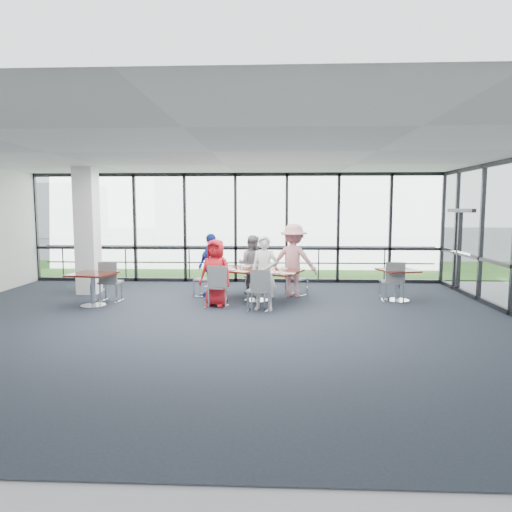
{
  "coord_description": "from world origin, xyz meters",
  "views": [
    {
      "loc": [
        1.19,
        -8.37,
        2.18
      ],
      "look_at": [
        0.74,
        1.89,
        1.1
      ],
      "focal_mm": 32.0,
      "sensor_mm": 36.0,
      "label": 1
    }
  ],
  "objects_px": {
    "chair_main_nr": "(258,291)",
    "chair_main_fl": "(255,277)",
    "chair_main_end": "(204,279)",
    "chair_spare_r": "(392,282)",
    "structural_column": "(87,231)",
    "diner_near_left": "(216,273)",
    "diner_far_right": "(293,261)",
    "diner_near_right": "(264,273)",
    "diner_far_left": "(252,264)",
    "diner_end": "(212,265)",
    "chair_spare_lb": "(92,274)",
    "main_table": "(257,275)",
    "chair_main_nl": "(216,287)",
    "chair_spare_la": "(111,282)",
    "chair_main_fr": "(297,279)",
    "side_table_right": "(398,275)",
    "side_table_left": "(92,278)"
  },
  "relations": [
    {
      "from": "chair_main_nr",
      "to": "chair_main_fl",
      "type": "distance_m",
      "value": 2.18
    },
    {
      "from": "chair_main_end",
      "to": "chair_spare_r",
      "type": "xyz_separation_m",
      "value": [
        4.47,
        -0.45,
        0.03
      ]
    },
    {
      "from": "structural_column",
      "to": "diner_near_left",
      "type": "xyz_separation_m",
      "value": [
        3.45,
        -1.38,
        -0.85
      ]
    },
    {
      "from": "chair_main_fl",
      "to": "diner_far_right",
      "type": "bearing_deg",
      "value": -169.55
    },
    {
      "from": "diner_near_right",
      "to": "structural_column",
      "type": "bearing_deg",
      "value": 175.24
    },
    {
      "from": "diner_near_left",
      "to": "diner_far_left",
      "type": "xyz_separation_m",
      "value": [
        0.72,
        1.59,
        -0.0
      ]
    },
    {
      "from": "structural_column",
      "to": "chair_main_nr",
      "type": "xyz_separation_m",
      "value": [
        4.42,
        -1.87,
        -1.16
      ]
    },
    {
      "from": "diner_end",
      "to": "chair_spare_r",
      "type": "relative_size",
      "value": 1.68
    },
    {
      "from": "chair_spare_r",
      "to": "chair_spare_lb",
      "type": "bearing_deg",
      "value": 179.77
    },
    {
      "from": "main_table",
      "to": "chair_main_nl",
      "type": "distance_m",
      "value": 1.13
    },
    {
      "from": "chair_main_fl",
      "to": "chair_main_end",
      "type": "distance_m",
      "value": 1.35
    },
    {
      "from": "chair_spare_la",
      "to": "chair_spare_lb",
      "type": "xyz_separation_m",
      "value": [
        -0.97,
        1.29,
        0.0
      ]
    },
    {
      "from": "diner_near_left",
      "to": "chair_spare_lb",
      "type": "relative_size",
      "value": 1.6
    },
    {
      "from": "structural_column",
      "to": "diner_far_right",
      "type": "relative_size",
      "value": 1.78
    },
    {
      "from": "chair_main_nr",
      "to": "chair_main_fr",
      "type": "relative_size",
      "value": 1.06
    },
    {
      "from": "chair_main_nl",
      "to": "chair_main_end",
      "type": "relative_size",
      "value": 1.08
    },
    {
      "from": "structural_column",
      "to": "chair_main_nl",
      "type": "height_order",
      "value": "structural_column"
    },
    {
      "from": "main_table",
      "to": "chair_main_end",
      "type": "bearing_deg",
      "value": -178.23
    },
    {
      "from": "side_table_right",
      "to": "diner_near_left",
      "type": "bearing_deg",
      "value": -170.28
    },
    {
      "from": "structural_column",
      "to": "diner_far_right",
      "type": "xyz_separation_m",
      "value": [
        5.22,
        -0.23,
        -0.7
      ]
    },
    {
      "from": "diner_end",
      "to": "chair_spare_la",
      "type": "relative_size",
      "value": 1.67
    },
    {
      "from": "diner_end",
      "to": "chair_spare_r",
      "type": "xyz_separation_m",
      "value": [
        4.29,
        -0.48,
        -0.32
      ]
    },
    {
      "from": "diner_end",
      "to": "chair_spare_lb",
      "type": "xyz_separation_m",
      "value": [
        -3.23,
        0.48,
        -0.31
      ]
    },
    {
      "from": "diner_far_left",
      "to": "side_table_right",
      "type": "bearing_deg",
      "value": 179.27
    },
    {
      "from": "side_table_right",
      "to": "chair_main_nl",
      "type": "distance_m",
      "value": 4.26
    },
    {
      "from": "side_table_right",
      "to": "chair_main_nr",
      "type": "bearing_deg",
      "value": -159.35
    },
    {
      "from": "diner_far_right",
      "to": "chair_spare_r",
      "type": "height_order",
      "value": "diner_far_right"
    },
    {
      "from": "chair_main_fr",
      "to": "chair_main_nl",
      "type": "bearing_deg",
      "value": 76.19
    },
    {
      "from": "main_table",
      "to": "chair_spare_r",
      "type": "distance_m",
      "value": 3.16
    },
    {
      "from": "side_table_left",
      "to": "chair_main_nr",
      "type": "height_order",
      "value": "chair_main_nr"
    },
    {
      "from": "diner_far_left",
      "to": "chair_spare_lb",
      "type": "height_order",
      "value": "diner_far_left"
    },
    {
      "from": "chair_main_fr",
      "to": "chair_main_end",
      "type": "bearing_deg",
      "value": 42.65
    },
    {
      "from": "diner_near_right",
      "to": "chair_spare_lb",
      "type": "distance_m",
      "value": 4.99
    },
    {
      "from": "chair_spare_r",
      "to": "chair_main_nl",
      "type": "bearing_deg",
      "value": -161.61
    },
    {
      "from": "side_table_right",
      "to": "diner_far_left",
      "type": "xyz_separation_m",
      "value": [
        -3.48,
        0.87,
        0.13
      ]
    },
    {
      "from": "main_table",
      "to": "structural_column",
      "type": "bearing_deg",
      "value": -166.82
    },
    {
      "from": "side_table_left",
      "to": "diner_end",
      "type": "distance_m",
      "value": 2.81
    },
    {
      "from": "chair_spare_r",
      "to": "diner_end",
      "type": "bearing_deg",
      "value": -179.36
    },
    {
      "from": "chair_spare_lb",
      "to": "chair_main_fl",
      "type": "bearing_deg",
      "value": -169.52
    },
    {
      "from": "diner_near_left",
      "to": "diner_end",
      "type": "distance_m",
      "value": 1.16
    },
    {
      "from": "diner_near_right",
      "to": "chair_main_fl",
      "type": "height_order",
      "value": "diner_near_right"
    },
    {
      "from": "main_table",
      "to": "chair_spare_la",
      "type": "xyz_separation_m",
      "value": [
        -3.39,
        -0.24,
        -0.16
      ]
    },
    {
      "from": "chair_main_end",
      "to": "chair_main_nr",
      "type": "bearing_deg",
      "value": 57.13
    },
    {
      "from": "side_table_left",
      "to": "diner_end",
      "type": "height_order",
      "value": "diner_end"
    },
    {
      "from": "chair_main_nl",
      "to": "chair_main_fr",
      "type": "height_order",
      "value": "chair_main_nl"
    },
    {
      "from": "main_table",
      "to": "diner_far_left",
      "type": "height_order",
      "value": "diner_far_left"
    },
    {
      "from": "chair_spare_lb",
      "to": "main_table",
      "type": "bearing_deg",
      "value": 176.17
    },
    {
      "from": "diner_far_right",
      "to": "chair_main_end",
      "type": "height_order",
      "value": "diner_far_right"
    },
    {
      "from": "chair_main_nl",
      "to": "chair_spare_lb",
      "type": "distance_m",
      "value": 3.93
    },
    {
      "from": "structural_column",
      "to": "chair_main_nr",
      "type": "distance_m",
      "value": 4.94
    }
  ]
}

